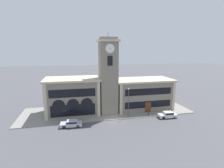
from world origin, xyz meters
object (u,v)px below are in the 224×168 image
street_lamp (128,99)px  bollard (149,114)px  parked_car_near (71,123)px  parked_car_mid (168,115)px

street_lamp → bollard: bearing=-5.0°
parked_car_near → parked_car_mid: (21.71, -0.00, 0.04)m
parked_car_mid → street_lamp: bearing=-9.1°
parked_car_mid → bollard: 4.28m
parked_car_near → street_lamp: street_lamp is taller
parked_car_mid → bollard: size_ratio=4.09×
parked_car_near → parked_car_mid: parked_car_mid is taller
parked_car_near → street_lamp: size_ratio=0.65×
street_lamp → parked_car_mid: bearing=-13.0°
parked_car_mid → bollard: parked_car_mid is taller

